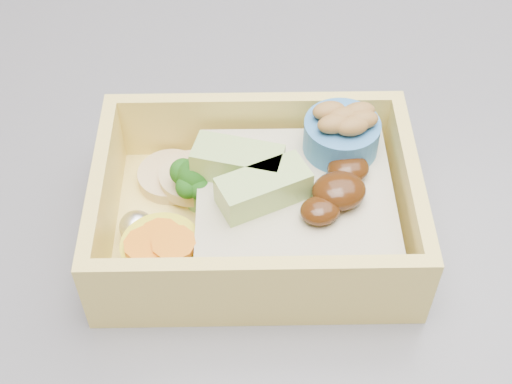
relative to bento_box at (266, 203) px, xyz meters
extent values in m
cube|color=#EACD60|center=(-0.01, 0.00, -0.02)|extent=(0.19, 0.15, 0.01)
cube|color=#EACD60|center=(0.01, 0.06, 0.01)|extent=(0.17, 0.04, 0.04)
cube|color=#EACD60|center=(-0.02, -0.06, 0.01)|extent=(0.17, 0.04, 0.04)
cube|color=#EACD60|center=(0.07, -0.02, 0.01)|extent=(0.03, 0.11, 0.04)
cube|color=#EACD60|center=(-0.09, 0.02, 0.01)|extent=(0.03, 0.11, 0.04)
cube|color=tan|center=(0.01, 0.00, 0.00)|extent=(0.12, 0.11, 0.03)
ellipsoid|color=#381A08|center=(0.03, -0.02, 0.02)|extent=(0.03, 0.03, 0.02)
ellipsoid|color=#381A08|center=(0.04, 0.00, 0.02)|extent=(0.03, 0.02, 0.01)
ellipsoid|color=#381A08|center=(0.02, -0.03, 0.02)|extent=(0.02, 0.02, 0.01)
cube|color=#9EC265|center=(0.00, -0.01, 0.02)|extent=(0.05, 0.03, 0.02)
cube|color=#9EC265|center=(-0.01, 0.01, 0.02)|extent=(0.05, 0.04, 0.02)
cylinder|color=#70A056|center=(-0.04, 0.02, -0.01)|extent=(0.01, 0.01, 0.02)
sphere|color=#1B5613|center=(-0.04, 0.02, 0.01)|extent=(0.02, 0.02, 0.02)
sphere|color=#1B5613|center=(-0.03, 0.02, 0.01)|extent=(0.02, 0.02, 0.02)
sphere|color=#1B5613|center=(-0.04, 0.02, 0.01)|extent=(0.02, 0.02, 0.02)
sphere|color=#1B5613|center=(-0.03, 0.01, 0.01)|extent=(0.01, 0.01, 0.01)
sphere|color=#1B5613|center=(-0.04, 0.01, 0.01)|extent=(0.01, 0.01, 0.01)
sphere|color=#1B5613|center=(-0.03, 0.03, 0.01)|extent=(0.01, 0.01, 0.01)
cylinder|color=yellow|center=(-0.06, -0.02, 0.00)|extent=(0.04, 0.04, 0.02)
cylinder|color=orange|center=(-0.06, -0.02, 0.01)|extent=(0.02, 0.02, 0.00)
cylinder|color=orange|center=(-0.07, -0.02, 0.01)|extent=(0.02, 0.02, 0.00)
cylinder|color=orange|center=(-0.05, -0.02, 0.01)|extent=(0.02, 0.02, 0.00)
cylinder|color=tan|center=(-0.05, 0.04, -0.01)|extent=(0.04, 0.04, 0.01)
cylinder|color=tan|center=(-0.04, 0.03, -0.01)|extent=(0.04, 0.04, 0.01)
ellipsoid|color=white|center=(-0.02, 0.04, -0.01)|extent=(0.02, 0.02, 0.02)
ellipsoid|color=white|center=(-0.07, 0.00, -0.01)|extent=(0.02, 0.02, 0.02)
cylinder|color=teal|center=(0.05, 0.02, 0.02)|extent=(0.04, 0.04, 0.02)
ellipsoid|color=brown|center=(0.05, 0.02, 0.04)|extent=(0.02, 0.01, 0.01)
ellipsoid|color=brown|center=(0.06, 0.02, 0.04)|extent=(0.02, 0.01, 0.01)
ellipsoid|color=brown|center=(0.04, 0.03, 0.04)|extent=(0.02, 0.01, 0.01)
ellipsoid|color=brown|center=(0.05, 0.01, 0.04)|extent=(0.02, 0.01, 0.01)
ellipsoid|color=brown|center=(0.04, 0.02, 0.04)|extent=(0.02, 0.01, 0.01)
ellipsoid|color=brown|center=(0.06, 0.02, 0.04)|extent=(0.02, 0.01, 0.01)
camera|label=1|loc=(-0.06, -0.24, 0.29)|focal=50.00mm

